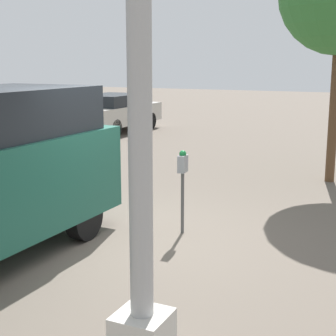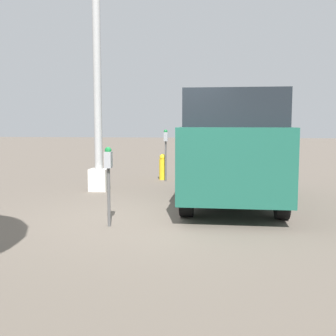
# 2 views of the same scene
# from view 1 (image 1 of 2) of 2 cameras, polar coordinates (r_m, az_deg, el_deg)

# --- Properties ---
(ground_plane) EXTENTS (80.00, 80.00, 0.00)m
(ground_plane) POSITION_cam_1_polar(r_m,az_deg,el_deg) (7.76, -4.71, -7.99)
(ground_plane) COLOR #60564C
(parking_meter_near) EXTENTS (0.21, 0.13, 1.30)m
(parking_meter_near) POSITION_cam_1_polar(r_m,az_deg,el_deg) (7.80, 1.64, -0.50)
(parking_meter_near) COLOR #4C4C4C
(parking_meter_near) RESTS_ON ground
(lamp_post) EXTENTS (0.44, 0.44, 6.81)m
(lamp_post) POSITION_cam_1_polar(r_m,az_deg,el_deg) (3.96, -3.19, 11.72)
(lamp_post) COLOR beige
(lamp_post) RESTS_ON ground
(car_distant) EXTENTS (4.28, 1.84, 1.42)m
(car_distant) POSITION_cam_1_polar(r_m,az_deg,el_deg) (19.47, -6.02, 6.23)
(car_distant) COLOR #B7B2A8
(car_distant) RESTS_ON ground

